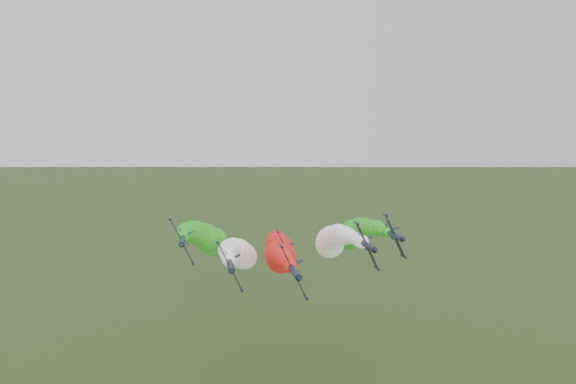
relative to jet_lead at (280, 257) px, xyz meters
name	(u,v)px	position (x,y,z in m)	size (l,w,h in m)	color
jet_lead	(280,257)	(0.00, 0.00, 0.00)	(12.06, 63.63, 18.29)	black
jet_inner_left	(238,253)	(-8.85, 7.83, -0.58)	(12.08, 63.65, 18.31)	black
jet_inner_right	(332,240)	(14.25, 10.75, 1.15)	(12.31, 63.88, 18.54)	black
jet_outer_left	(204,237)	(-16.31, 17.98, 1.60)	(12.77, 64.34, 19.01)	black
jet_outer_right	(354,233)	(21.27, 16.55, 1.71)	(12.10, 63.68, 18.34)	black
jet_trail	(278,245)	(3.32, 26.88, -2.77)	(12.74, 64.31, 18.98)	black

